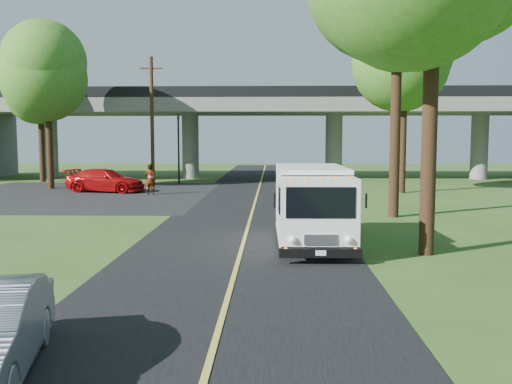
{
  "coord_description": "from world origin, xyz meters",
  "views": [
    {
      "loc": [
        0.97,
        -15.75,
        3.45
      ],
      "look_at": [
        0.38,
        3.5,
        1.6
      ],
      "focal_mm": 40.0,
      "sensor_mm": 36.0,
      "label": 1
    }
  ],
  "objects_px": {
    "tree_left_far": "(41,85)",
    "red_sedan": "(106,180)",
    "utility_pole": "(152,121)",
    "tree_left_lot": "(49,69)",
    "tree_right_far": "(409,57)",
    "traffic_signal": "(178,141)",
    "pedestrian": "(150,179)",
    "step_van": "(312,203)"
  },
  "relations": [
    {
      "from": "step_van",
      "to": "tree_right_far",
      "type": "bearing_deg",
      "value": 67.13
    },
    {
      "from": "tree_left_lot",
      "to": "step_van",
      "type": "height_order",
      "value": "tree_left_lot"
    },
    {
      "from": "utility_pole",
      "to": "pedestrian",
      "type": "distance_m",
      "value": 6.97
    },
    {
      "from": "red_sedan",
      "to": "utility_pole",
      "type": "bearing_deg",
      "value": -15.52
    },
    {
      "from": "tree_right_far",
      "to": "red_sedan",
      "type": "distance_m",
      "value": 20.31
    },
    {
      "from": "traffic_signal",
      "to": "tree_left_far",
      "type": "height_order",
      "value": "tree_left_far"
    },
    {
      "from": "tree_left_far",
      "to": "pedestrian",
      "type": "height_order",
      "value": "tree_left_far"
    },
    {
      "from": "traffic_signal",
      "to": "utility_pole",
      "type": "height_order",
      "value": "utility_pole"
    },
    {
      "from": "traffic_signal",
      "to": "tree_right_far",
      "type": "xyz_separation_m",
      "value": [
        15.21,
        -6.16,
        5.1
      ]
    },
    {
      "from": "utility_pole",
      "to": "red_sedan",
      "type": "distance_m",
      "value": 6.08
    },
    {
      "from": "utility_pole",
      "to": "tree_left_lot",
      "type": "bearing_deg",
      "value": -161.03
    },
    {
      "from": "tree_right_far",
      "to": "red_sedan",
      "type": "xyz_separation_m",
      "value": [
        -18.84,
        -0.01,
        -7.57
      ]
    },
    {
      "from": "step_van",
      "to": "red_sedan",
      "type": "distance_m",
      "value": 21.13
    },
    {
      "from": "traffic_signal",
      "to": "tree_left_lot",
      "type": "bearing_deg",
      "value": -151.89
    },
    {
      "from": "pedestrian",
      "to": "utility_pole",
      "type": "bearing_deg",
      "value": -78.47
    },
    {
      "from": "tree_left_far",
      "to": "step_van",
      "type": "distance_m",
      "value": 32.38
    },
    {
      "from": "traffic_signal",
      "to": "red_sedan",
      "type": "distance_m",
      "value": 7.58
    },
    {
      "from": "traffic_signal",
      "to": "red_sedan",
      "type": "xyz_separation_m",
      "value": [
        -3.64,
        -6.17,
        -2.47
      ]
    },
    {
      "from": "tree_left_lot",
      "to": "pedestrian",
      "type": "xyz_separation_m",
      "value": [
        7.36,
        -3.67,
        -6.97
      ]
    },
    {
      "from": "utility_pole",
      "to": "red_sedan",
      "type": "xyz_separation_m",
      "value": [
        -2.14,
        -4.17,
        -3.86
      ]
    },
    {
      "from": "tree_left_far",
      "to": "tree_left_lot",
      "type": "bearing_deg",
      "value": -63.43
    },
    {
      "from": "tree_left_far",
      "to": "red_sedan",
      "type": "xyz_separation_m",
      "value": [
        7.16,
        -8.01,
        -6.72
      ]
    },
    {
      "from": "pedestrian",
      "to": "tree_left_far",
      "type": "bearing_deg",
      "value": -41.87
    },
    {
      "from": "tree_left_far",
      "to": "traffic_signal",
      "type": "bearing_deg",
      "value": -9.65
    },
    {
      "from": "red_sedan",
      "to": "traffic_signal",
      "type": "bearing_deg",
      "value": -18.9
    },
    {
      "from": "utility_pole",
      "to": "tree_left_lot",
      "type": "relative_size",
      "value": 0.86
    },
    {
      "from": "utility_pole",
      "to": "pedestrian",
      "type": "height_order",
      "value": "utility_pole"
    },
    {
      "from": "utility_pole",
      "to": "step_van",
      "type": "bearing_deg",
      "value": -65.89
    },
    {
      "from": "tree_left_lot",
      "to": "tree_left_far",
      "type": "height_order",
      "value": "tree_left_lot"
    },
    {
      "from": "tree_left_lot",
      "to": "step_van",
      "type": "xyz_separation_m",
      "value": [
        15.99,
        -19.5,
        -6.54
      ]
    },
    {
      "from": "pedestrian",
      "to": "traffic_signal",
      "type": "bearing_deg",
      "value": -92.01
    },
    {
      "from": "tree_right_far",
      "to": "tree_left_far",
      "type": "relative_size",
      "value": 1.11
    },
    {
      "from": "traffic_signal",
      "to": "tree_left_far",
      "type": "xyz_separation_m",
      "value": [
        -10.79,
        1.84,
        4.25
      ]
    },
    {
      "from": "tree_left_lot",
      "to": "tree_left_far",
      "type": "xyz_separation_m",
      "value": [
        -3.0,
        6.0,
        -0.45
      ]
    },
    {
      "from": "tree_right_far",
      "to": "tree_left_far",
      "type": "xyz_separation_m",
      "value": [
        -26.0,
        8.0,
        -0.85
      ]
    },
    {
      "from": "traffic_signal",
      "to": "step_van",
      "type": "bearing_deg",
      "value": -70.89
    },
    {
      "from": "utility_pole",
      "to": "tree_left_lot",
      "type": "height_order",
      "value": "tree_left_lot"
    },
    {
      "from": "step_van",
      "to": "traffic_signal",
      "type": "bearing_deg",
      "value": 108.05
    },
    {
      "from": "step_van",
      "to": "red_sedan",
      "type": "bearing_deg",
      "value": 123.03
    },
    {
      "from": "tree_right_far",
      "to": "tree_left_far",
      "type": "distance_m",
      "value": 27.22
    },
    {
      "from": "traffic_signal",
      "to": "tree_right_far",
      "type": "relative_size",
      "value": 0.47
    },
    {
      "from": "traffic_signal",
      "to": "red_sedan",
      "type": "bearing_deg",
      "value": -120.52
    }
  ]
}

